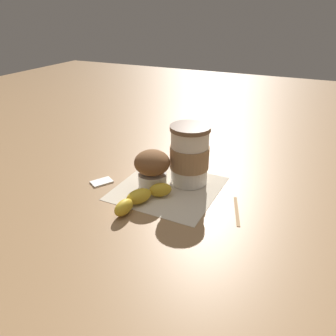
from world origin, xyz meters
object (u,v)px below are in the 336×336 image
Objects in this scene: coffee_cup at (190,155)px; sugar_packet at (102,181)px; banana at (141,197)px; muffin at (152,168)px.

coffee_cup is 2.86× the size of sugar_packet.
sugar_packet is at bearing -108.36° from banana.
muffin reaches higher than sugar_packet.
muffin is 1.85× the size of sugar_packet.
sugar_packet is at bearing -76.04° from muffin.
coffee_cup is 0.22m from sugar_packet.
coffee_cup is at bearing 115.61° from sugar_packet.
banana is 2.97× the size of sugar_packet.
banana is at bearing 7.90° from muffin.
coffee_cup reaches higher than muffin.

